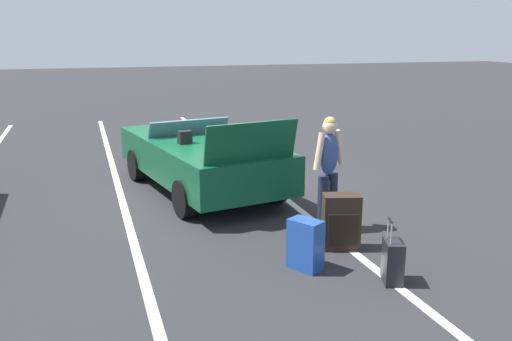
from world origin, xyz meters
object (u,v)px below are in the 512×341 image
convertible_car (197,157)px  suitcase_large_black (341,222)px  suitcase_medium_bright (305,245)px  traveler_person (329,167)px  suitcase_small_carryon (393,261)px

convertible_car → suitcase_large_black: convertible_car is taller
suitcase_medium_bright → traveler_person: bearing=23.8°
suitcase_medium_bright → suitcase_small_carryon: (-0.64, -0.80, -0.06)m
suitcase_small_carryon → traveler_person: traveler_person is taller
suitcase_medium_bright → traveler_person: size_ratio=0.38×
convertible_car → suitcase_small_carryon: 4.77m
suitcase_large_black → traveler_person: size_ratio=0.45×
suitcase_large_black → suitcase_small_carryon: size_ratio=0.98×
suitcase_large_black → traveler_person: (0.73, -0.14, 0.56)m
suitcase_large_black → traveler_person: bearing=-175.2°
suitcase_small_carryon → suitcase_medium_bright: bearing=161.3°
traveler_person → suitcase_medium_bright: bearing=121.4°
convertible_car → traveler_person: 3.07m
convertible_car → suitcase_medium_bright: 3.97m
suitcase_large_black → suitcase_small_carryon: bearing=21.2°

